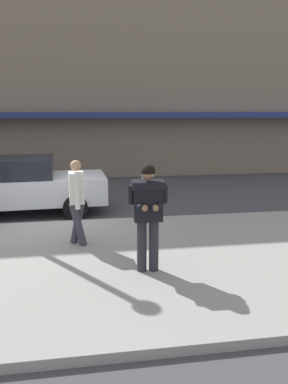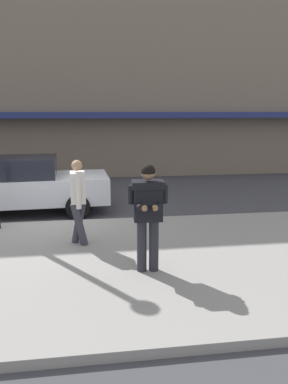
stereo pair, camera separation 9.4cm
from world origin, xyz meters
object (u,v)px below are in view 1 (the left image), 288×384
(man_texting_on_phone, at_px, (148,206))
(pedestrian_in_light_coat, at_px, (77,197))
(parked_sedan_mid, at_px, (20,185))
(parking_meter, at_px, (144,188))

(man_texting_on_phone, xyz_separation_m, pedestrian_in_light_coat, (-1.16, 1.50, -0.14))
(parked_sedan_mid, xyz_separation_m, man_texting_on_phone, (2.75, -4.58, 0.46))
(parked_sedan_mid, bearing_deg, parking_meter, -29.53)
(man_texting_on_phone, distance_m, pedestrian_in_light_coat, 1.90)
(parking_meter, bearing_deg, man_texting_on_phone, -97.91)
(parked_sedan_mid, xyz_separation_m, pedestrian_in_light_coat, (1.58, -3.08, 0.32))
(pedestrian_in_light_coat, distance_m, parking_meter, 2.03)
(parked_sedan_mid, distance_m, pedestrian_in_light_coat, 3.48)
(man_texting_on_phone, bearing_deg, pedestrian_in_light_coat, 127.82)
(parked_sedan_mid, relative_size, parking_meter, 3.61)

